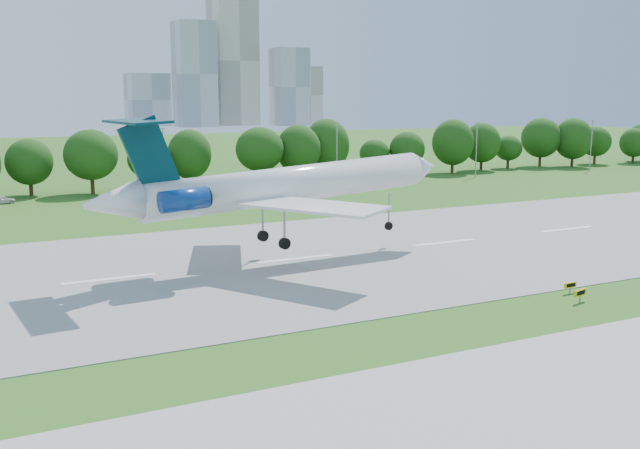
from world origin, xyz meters
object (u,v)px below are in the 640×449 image
Objects in this scene: taxi_sign_left at (580,293)px; service_vehicle_b at (2,200)px; airliner at (274,185)px; service_vehicle_a at (110,196)px.

service_vehicle_b is (-41.97, 85.57, -0.16)m from taxi_sign_left.
airliner is 32.29m from taxi_sign_left.
airliner is at bearing 111.98° from taxi_sign_left.
airliner reaches higher than taxi_sign_left.
airliner is 64.89m from service_vehicle_b.
service_vehicle_a is at bearing 91.56° from airliner.
airliner is 26.24× the size of taxi_sign_left.
airliner is 11.76× the size of service_vehicle_a.
airliner reaches higher than service_vehicle_b.
service_vehicle_a reaches higher than taxi_sign_left.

